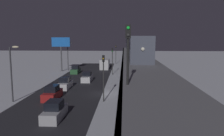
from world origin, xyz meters
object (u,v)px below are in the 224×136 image
(traffic_light_near, at_px, (103,71))
(commercial_billboard, at_px, (61,45))
(sedan_red, at_px, (52,93))
(traffic_light_mid, at_px, (112,57))
(subway_train, at_px, (132,43))
(sedan_green, at_px, (76,70))
(box_truck, at_px, (105,64))
(rail_signal, at_px, (128,44))
(sedan_white_2, at_px, (65,84))
(sedan_silver, at_px, (55,111))
(traffic_light_far, at_px, (116,52))
(sedan_white_3, at_px, (87,77))

(traffic_light_near, distance_m, commercial_billboard, 30.95)
(sedan_red, distance_m, traffic_light_mid, 23.07)
(subway_train, xyz_separation_m, sedan_green, (14.25, 9.17, -6.50))
(subway_train, height_order, box_truck, subway_train)
(rail_signal, distance_m, traffic_light_near, 15.43)
(sedan_white_2, distance_m, box_truck, 25.89)
(sedan_silver, relative_size, commercial_billboard, 0.50)
(sedan_white_2, relative_size, sedan_red, 1.01)
(sedan_green, relative_size, sedan_red, 0.91)
(sedan_green, height_order, traffic_light_far, traffic_light_far)
(traffic_light_mid, height_order, commercial_billboard, commercial_billboard)
(sedan_green, xyz_separation_m, traffic_light_mid, (-9.30, 1.81, 3.40))
(sedan_green, height_order, sedan_silver, same)
(sedan_silver, height_order, sedan_white_2, same)
(subway_train, distance_m, rail_signal, 48.20)
(sedan_white_3, relative_size, traffic_light_near, 0.70)
(subway_train, height_order, traffic_light_far, subway_train)
(traffic_light_mid, relative_size, commercial_billboard, 0.72)
(rail_signal, bearing_deg, sedan_red, -56.06)
(sedan_silver, xyz_separation_m, box_truck, (-2.00, -40.00, 0.55))
(traffic_light_near, bearing_deg, rail_signal, 101.67)
(sedan_white_2, height_order, sedan_red, same)
(rail_signal, relative_size, traffic_light_far, 0.62)
(traffic_light_mid, xyz_separation_m, traffic_light_far, (0.00, -22.59, 0.00))
(sedan_green, distance_m, traffic_light_mid, 10.07)
(sedan_silver, relative_size, sedan_white_3, 1.00)
(traffic_light_near, bearing_deg, sedan_white_2, -46.38)
(sedan_red, bearing_deg, sedan_white_2, -90.00)
(sedan_red, bearing_deg, traffic_light_far, -99.64)
(rail_signal, xyz_separation_m, box_truck, (5.71, -47.89, -6.90))
(rail_signal, bearing_deg, sedan_silver, -45.66)
(sedan_white_2, height_order, sedan_white_3, same)
(traffic_light_far, bearing_deg, sedan_silver, 84.82)
(sedan_silver, xyz_separation_m, traffic_light_near, (-4.70, -6.69, 3.40))
(rail_signal, relative_size, commercial_billboard, 0.45)
(traffic_light_mid, bearing_deg, traffic_light_near, 90.00)
(sedan_green, xyz_separation_m, sedan_red, (-1.80, 23.36, 0.00))
(sedan_green, relative_size, sedan_white_2, 0.91)
(subway_train, relative_size, traffic_light_far, 11.57)
(rail_signal, xyz_separation_m, sedan_red, (10.51, -15.62, -7.45))
(sedan_green, distance_m, sedan_white_3, 11.03)
(rail_signal, xyz_separation_m, traffic_light_mid, (3.01, -37.17, -4.05))
(box_truck, height_order, commercial_billboard, commercial_billboard)
(sedan_green, distance_m, traffic_light_far, 23.01)
(sedan_white_2, bearing_deg, sedan_green, -83.79)
(sedan_red, bearing_deg, sedan_silver, 109.92)
(traffic_light_far, bearing_deg, traffic_light_near, 90.00)
(sedan_red, xyz_separation_m, traffic_light_near, (-7.50, 1.04, 3.40))
(sedan_green, distance_m, sedan_silver, 31.43)
(sedan_silver, height_order, traffic_light_far, traffic_light_far)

